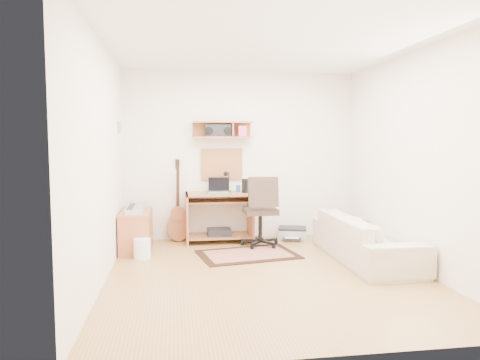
{
  "coord_description": "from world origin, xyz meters",
  "views": [
    {
      "loc": [
        -1.03,
        -4.89,
        1.53
      ],
      "look_at": [
        -0.15,
        1.05,
        1.0
      ],
      "focal_mm": 33.18,
      "sensor_mm": 36.0,
      "label": 1
    }
  ],
  "objects": [
    {
      "name": "boombox",
      "position": [
        -0.37,
        1.87,
        1.68
      ],
      "size": [
        0.39,
        0.18,
        0.2
      ],
      "primitive_type": "cube",
      "color": "black",
      "rests_on": "wall_shelf"
    },
    {
      "name": "back_wall",
      "position": [
        0.0,
        2.0,
        1.3
      ],
      "size": [
        3.6,
        0.01,
        2.6
      ],
      "primitive_type": "cube",
      "color": "white",
      "rests_on": "ground"
    },
    {
      "name": "left_wall",
      "position": [
        -1.8,
        0.0,
        1.3
      ],
      "size": [
        0.01,
        4.0,
        2.6
      ],
      "primitive_type": "cube",
      "color": "white",
      "rests_on": "ground"
    },
    {
      "name": "pencil_cup",
      "position": [
        -0.07,
        1.83,
        0.8
      ],
      "size": [
        0.07,
        0.07,
        0.1
      ],
      "primitive_type": "cylinder",
      "color": "#355B9F",
      "rests_on": "desk"
    },
    {
      "name": "printer",
      "position": [
        0.79,
        1.77,
        0.09
      ],
      "size": [
        0.53,
        0.46,
        0.17
      ],
      "primitive_type": "cube",
      "rotation": [
        0.0,
        0.0,
        -0.27
      ],
      "color": "#A5A8AA",
      "rests_on": "floor"
    },
    {
      "name": "waste_basket",
      "position": [
        -1.46,
        0.91,
        0.13
      ],
      "size": [
        0.28,
        0.28,
        0.26
      ],
      "primitive_type": "cylinder",
      "rotation": [
        0.0,
        0.0,
        -0.34
      ],
      "color": "white",
      "rests_on": "floor"
    },
    {
      "name": "guitar",
      "position": [
        -0.99,
        1.86,
        0.63
      ],
      "size": [
        0.35,
        0.23,
        1.26
      ],
      "primitive_type": null,
      "rotation": [
        0.0,
        0.0,
        0.07
      ],
      "color": "#9C5230",
      "rests_on": "floor"
    },
    {
      "name": "right_wall",
      "position": [
        1.8,
        0.0,
        1.3
      ],
      "size": [
        0.01,
        4.0,
        2.6
      ],
      "primitive_type": "cube",
      "color": "white",
      "rests_on": "ground"
    },
    {
      "name": "wall_shelf",
      "position": [
        -0.3,
        1.88,
        1.7
      ],
      "size": [
        0.9,
        0.25,
        0.26
      ],
      "primitive_type": "cube",
      "color": "#BB6742",
      "rests_on": "back_wall"
    },
    {
      "name": "cabinet",
      "position": [
        -1.58,
        1.42,
        0.28
      ],
      "size": [
        0.4,
        0.9,
        0.55
      ],
      "primitive_type": "cube",
      "color": "#BB6742",
      "rests_on": "floor"
    },
    {
      "name": "sofa",
      "position": [
        1.38,
        0.41,
        0.38
      ],
      "size": [
        0.58,
        1.97,
        0.77
      ],
      "primitive_type": "imported",
      "rotation": [
        0.0,
        0.0,
        1.57
      ],
      "color": "beige",
      "rests_on": "floor"
    },
    {
      "name": "task_chair",
      "position": [
        0.19,
        1.35,
        0.52
      ],
      "size": [
        0.54,
        0.54,
        1.04
      ],
      "primitive_type": null,
      "rotation": [
        0.0,
        0.0,
        -0.01
      ],
      "color": "#34281F",
      "rests_on": "floor"
    },
    {
      "name": "desk",
      "position": [
        -0.37,
        1.73,
        0.38
      ],
      "size": [
        1.0,
        0.55,
        0.75
      ],
      "primitive_type": null,
      "color": "#BB6742",
      "rests_on": "floor"
    },
    {
      "name": "floor",
      "position": [
        0.0,
        0.0,
        -0.01
      ],
      "size": [
        3.6,
        4.0,
        0.01
      ],
      "primitive_type": "cube",
      "color": "#AF8348",
      "rests_on": "ground"
    },
    {
      "name": "ceiling",
      "position": [
        0.0,
        0.0,
        2.6
      ],
      "size": [
        3.6,
        4.0,
        0.01
      ],
      "primitive_type": "cube",
      "color": "white",
      "rests_on": "ground"
    },
    {
      "name": "desk_lamp",
      "position": [
        -0.21,
        1.87,
        0.91
      ],
      "size": [
        0.1,
        0.1,
        0.31
      ],
      "primitive_type": null,
      "color": "black",
      "rests_on": "desk"
    },
    {
      "name": "music_keyboard",
      "position": [
        -1.58,
        1.42,
        0.58
      ],
      "size": [
        0.23,
        0.72,
        0.06
      ],
      "primitive_type": "cube",
      "color": "#B2B5BA",
      "rests_on": "cabinet"
    },
    {
      "name": "laptop",
      "position": [
        -0.38,
        1.71,
        0.87
      ],
      "size": [
        0.34,
        0.34,
        0.23
      ],
      "primitive_type": null,
      "rotation": [
        0.0,
        0.0,
        -0.11
      ],
      "color": "silver",
      "rests_on": "desk"
    },
    {
      "name": "wall_photo",
      "position": [
        -1.79,
        1.5,
        1.72
      ],
      "size": [
        0.02,
        0.2,
        0.15
      ],
      "primitive_type": "cube",
      "color": "#4C8CBF",
      "rests_on": "left_wall"
    },
    {
      "name": "rug",
      "position": [
        -0.07,
        0.88,
        0.01
      ],
      "size": [
        1.42,
        1.07,
        0.02
      ],
      "primitive_type": "cube",
      "rotation": [
        0.0,
        0.0,
        0.18
      ],
      "color": "tan",
      "rests_on": "floor"
    },
    {
      "name": "speaker",
      "position": [
        0.02,
        1.68,
        0.86
      ],
      "size": [
        0.1,
        0.1,
        0.21
      ],
      "primitive_type": "cylinder",
      "color": "black",
      "rests_on": "desk"
    },
    {
      "name": "cork_board",
      "position": [
        -0.3,
        1.98,
        1.17
      ],
      "size": [
        0.64,
        0.03,
        0.49
      ],
      "primitive_type": "cube",
      "color": "tan",
      "rests_on": "back_wall"
    }
  ]
}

